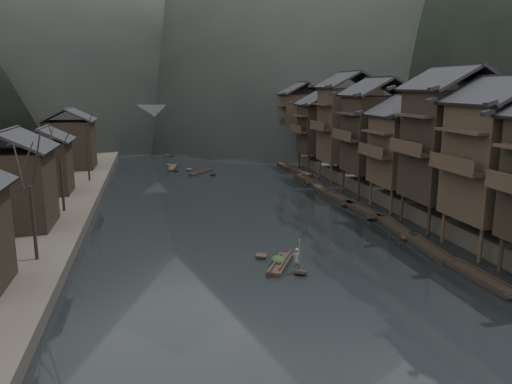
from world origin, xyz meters
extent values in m
plane|color=black|center=(0.00, 0.00, 0.00)|extent=(300.00, 300.00, 0.00)
cube|color=#2D2823|center=(35.00, 40.00, 0.90)|extent=(40.00, 200.00, 1.80)
cylinder|color=black|center=(14.20, -5.60, 1.30)|extent=(0.30, 0.30, 2.90)
cylinder|color=#2D2119|center=(14.20, -3.40, 1.30)|extent=(0.30, 0.30, 2.90)
cylinder|color=#2D2119|center=(14.20, 1.40, 1.30)|extent=(0.30, 0.30, 2.90)
cylinder|color=#2D2119|center=(16.95, 1.40, 1.30)|extent=(0.30, 0.30, 2.90)
cube|color=#2D2119|center=(17.30, -1.00, 6.96)|extent=(7.00, 6.00, 8.72)
cube|color=#2D2119|center=(13.30, -1.00, 6.52)|extent=(1.20, 5.70, 0.25)
cylinder|color=black|center=(14.20, 3.60, 1.30)|extent=(0.30, 0.30, 2.90)
cylinder|color=black|center=(14.20, 8.40, 1.30)|extent=(0.30, 0.30, 2.90)
cylinder|color=black|center=(16.95, 3.60, 1.30)|extent=(0.30, 0.30, 2.90)
cylinder|color=black|center=(16.95, 8.40, 1.30)|extent=(0.30, 0.30, 2.90)
cube|color=black|center=(17.30, 6.00, 7.44)|extent=(7.00, 6.00, 9.67)
cube|color=#2D2119|center=(13.30, 6.00, 6.95)|extent=(1.20, 5.70, 0.25)
cylinder|color=#2D2119|center=(14.20, 10.60, 1.30)|extent=(0.30, 0.30, 2.90)
cylinder|color=#2D2119|center=(14.20, 15.40, 1.30)|extent=(0.30, 0.30, 2.90)
cylinder|color=#2D2119|center=(16.95, 10.60, 1.30)|extent=(0.30, 0.30, 2.90)
cylinder|color=#2D2119|center=(16.95, 15.40, 1.30)|extent=(0.30, 0.30, 2.90)
cube|color=#2D2119|center=(17.30, 13.00, 6.12)|extent=(7.00, 6.00, 7.04)
cube|color=#2D2119|center=(13.30, 13.00, 5.77)|extent=(1.20, 5.70, 0.25)
cylinder|color=black|center=(14.20, 18.60, 1.30)|extent=(0.30, 0.30, 2.90)
cylinder|color=black|center=(14.20, 23.40, 1.30)|extent=(0.30, 0.30, 2.90)
cylinder|color=black|center=(16.95, 18.60, 1.30)|extent=(0.30, 0.30, 2.90)
cylinder|color=black|center=(16.95, 23.40, 1.30)|extent=(0.30, 0.30, 2.90)
cube|color=black|center=(17.30, 21.00, 7.07)|extent=(7.00, 6.00, 8.93)
cube|color=#2D2119|center=(13.30, 21.00, 6.62)|extent=(1.20, 5.70, 0.25)
cylinder|color=#2D2119|center=(14.20, 27.60, 1.30)|extent=(0.30, 0.30, 2.90)
cylinder|color=#2D2119|center=(14.20, 32.40, 1.30)|extent=(0.30, 0.30, 2.90)
cylinder|color=#2D2119|center=(16.95, 27.60, 1.30)|extent=(0.30, 0.30, 2.90)
cylinder|color=#2D2119|center=(16.95, 32.40, 1.30)|extent=(0.30, 0.30, 2.90)
cube|color=#2D2119|center=(17.30, 30.00, 7.52)|extent=(7.00, 6.00, 9.84)
cube|color=#2D2119|center=(13.30, 30.00, 7.03)|extent=(1.20, 5.70, 0.25)
cylinder|color=black|center=(14.20, 37.60, 1.30)|extent=(0.30, 0.30, 2.90)
cylinder|color=black|center=(14.20, 42.40, 1.30)|extent=(0.30, 0.30, 2.90)
cylinder|color=black|center=(16.95, 37.60, 1.30)|extent=(0.30, 0.30, 2.90)
cylinder|color=black|center=(16.95, 42.40, 1.30)|extent=(0.30, 0.30, 2.90)
cube|color=black|center=(17.30, 40.00, 6.20)|extent=(7.00, 6.00, 7.20)
cube|color=#2D2119|center=(13.30, 40.00, 5.84)|extent=(1.20, 5.70, 0.25)
cylinder|color=#2D2119|center=(14.20, 49.60, 1.30)|extent=(0.30, 0.30, 2.90)
cylinder|color=#2D2119|center=(14.20, 54.40, 1.30)|extent=(0.30, 0.30, 2.90)
cylinder|color=#2D2119|center=(16.95, 49.60, 1.30)|extent=(0.30, 0.30, 2.90)
cylinder|color=#2D2119|center=(16.95, 54.40, 1.30)|extent=(0.30, 0.30, 2.90)
cube|color=#2D2119|center=(17.30, 52.00, 6.91)|extent=(7.00, 6.00, 8.62)
cube|color=#2D2119|center=(13.30, 52.00, 6.48)|extent=(1.20, 5.70, 0.25)
cube|color=black|center=(-20.50, 10.00, 4.45)|extent=(6.00, 6.00, 6.50)
cube|color=black|center=(-20.50, 24.00, 4.10)|extent=(5.00, 5.00, 5.80)
cube|color=black|center=(-20.50, 42.00, 4.60)|extent=(6.50, 6.50, 6.80)
cylinder|color=black|center=(-17.00, 1.13, 3.79)|extent=(0.24, 0.24, 5.18)
cylinder|color=black|center=(-17.00, 15.26, 3.66)|extent=(0.24, 0.24, 4.93)
cylinder|color=black|center=(-17.00, 31.14, 3.64)|extent=(0.24, 0.24, 4.88)
cube|color=black|center=(12.01, -6.40, 0.15)|extent=(1.27, 6.54, 0.30)
cube|color=black|center=(12.01, -6.40, 0.33)|extent=(1.32, 6.41, 0.10)
cube|color=black|center=(12.09, -3.27, 0.29)|extent=(0.96, 0.83, 0.34)
cube|color=black|center=(11.93, -9.52, 0.29)|extent=(0.96, 0.83, 0.34)
cube|color=black|center=(11.90, -0.31, 0.15)|extent=(1.63, 6.35, 0.30)
cube|color=black|center=(11.90, -0.31, 0.33)|extent=(1.67, 6.23, 0.10)
cube|color=black|center=(11.65, 2.69, 0.29)|extent=(1.00, 0.85, 0.33)
cube|color=black|center=(12.16, -3.31, 0.29)|extent=(1.00, 0.85, 0.33)
cube|color=black|center=(12.30, 6.80, 0.15)|extent=(1.81, 7.10, 0.30)
cube|color=black|center=(12.30, 6.80, 0.33)|extent=(1.85, 6.97, 0.10)
cube|color=black|center=(11.96, 10.16, 0.29)|extent=(1.02, 0.95, 0.35)
cube|color=black|center=(12.65, 3.44, 0.29)|extent=(1.02, 0.95, 0.35)
cube|color=black|center=(11.91, 12.86, 0.15)|extent=(1.74, 7.53, 0.30)
cube|color=black|center=(11.91, 12.86, 0.33)|extent=(1.78, 7.39, 0.10)
cube|color=black|center=(12.22, 16.43, 0.29)|extent=(1.01, 0.99, 0.36)
cube|color=black|center=(11.61, 9.29, 0.29)|extent=(1.01, 0.99, 0.36)
cube|color=black|center=(11.57, 18.11, 0.15)|extent=(1.82, 6.52, 0.30)
cube|color=black|center=(11.57, 18.11, 0.33)|extent=(1.86, 6.39, 0.10)
cube|color=black|center=(11.92, 21.18, 0.29)|extent=(1.02, 0.89, 0.34)
cube|color=black|center=(11.22, 15.04, 0.29)|extent=(1.02, 0.89, 0.34)
cube|color=black|center=(11.38, 24.54, 0.15)|extent=(1.65, 5.90, 0.30)
cube|color=black|center=(11.38, 24.54, 0.33)|extent=(1.69, 5.79, 0.10)
cube|color=black|center=(11.11, 27.32, 0.29)|extent=(1.00, 0.81, 0.32)
cube|color=black|center=(11.65, 21.76, 0.29)|extent=(1.00, 0.81, 0.32)
cube|color=black|center=(11.52, 30.15, 0.15)|extent=(1.77, 6.41, 0.30)
cube|color=black|center=(11.52, 30.15, 0.33)|extent=(1.81, 6.29, 0.10)
cube|color=black|center=(11.84, 33.17, 0.29)|extent=(1.01, 0.88, 0.33)
cube|color=black|center=(11.19, 27.13, 0.29)|extent=(1.01, 0.88, 0.33)
cube|color=black|center=(12.34, 36.13, 0.15)|extent=(2.02, 7.27, 0.30)
cube|color=black|center=(12.34, 36.13, 0.33)|extent=(2.05, 7.13, 0.10)
cube|color=black|center=(12.79, 39.55, 0.29)|extent=(1.04, 0.99, 0.36)
cube|color=black|center=(11.90, 32.71, 0.29)|extent=(1.04, 0.99, 0.36)
cube|color=black|center=(11.75, 42.12, 0.15)|extent=(1.18, 5.84, 0.30)
cube|color=black|center=(11.75, 42.12, 0.33)|extent=(1.24, 5.72, 0.10)
cube|color=black|center=(11.79, 44.91, 0.29)|extent=(0.95, 0.73, 0.32)
cube|color=black|center=(11.71, 39.33, 0.29)|extent=(0.95, 0.73, 0.32)
cube|color=black|center=(12.20, 47.97, 0.15)|extent=(1.81, 6.02, 0.30)
cube|color=black|center=(12.20, 47.97, 0.33)|extent=(1.85, 5.91, 0.10)
cube|color=black|center=(11.86, 50.80, 0.29)|extent=(1.02, 0.84, 0.32)
cube|color=black|center=(12.54, 45.15, 0.29)|extent=(1.02, 0.84, 0.32)
cube|color=black|center=(12.72, 54.15, 0.15)|extent=(1.25, 6.63, 0.30)
cube|color=black|center=(12.72, 54.15, 0.33)|extent=(1.31, 6.50, 0.10)
cube|color=black|center=(12.79, 57.32, 0.29)|extent=(0.95, 0.83, 0.34)
cube|color=black|center=(12.64, 50.98, 0.29)|extent=(0.95, 0.83, 0.34)
cube|color=black|center=(-2.00, 39.32, 0.15)|extent=(3.98, 5.23, 0.30)
cube|color=black|center=(-2.00, 39.32, 0.33)|extent=(3.96, 5.17, 0.10)
cube|color=black|center=(-3.52, 41.57, 0.29)|extent=(1.10, 1.06, 0.32)
cube|color=black|center=(-0.49, 37.08, 0.29)|extent=(1.10, 1.06, 0.32)
cube|color=black|center=(-5.94, 44.03, 0.15)|extent=(1.75, 5.42, 0.30)
cube|color=black|center=(-5.94, 44.03, 0.33)|extent=(1.79, 5.32, 0.10)
cube|color=black|center=(-6.31, 46.57, 0.29)|extent=(0.94, 0.78, 0.31)
cube|color=black|center=(-5.58, 41.50, 0.29)|extent=(0.94, 0.78, 0.31)
cube|color=black|center=(-5.82, 60.50, 0.15)|extent=(1.93, 5.42, 0.30)
cube|color=black|center=(-5.82, 60.50, 0.33)|extent=(1.96, 5.33, 0.10)
cube|color=black|center=(-6.27, 63.02, 0.29)|extent=(0.95, 0.80, 0.31)
cube|color=black|center=(-5.36, 57.99, 0.29)|extent=(0.95, 0.80, 0.31)
cube|color=black|center=(1.51, 72.59, 0.15)|extent=(1.77, 4.77, 0.30)
cube|color=black|center=(1.51, 72.59, 0.33)|extent=(1.80, 4.69, 0.10)
cube|color=black|center=(1.14, 74.80, 0.29)|extent=(0.94, 0.72, 0.29)
cube|color=black|center=(1.89, 70.38, 0.29)|extent=(0.94, 0.72, 0.29)
cube|color=#4C4C4F|center=(0.00, 72.00, 7.20)|extent=(40.00, 6.00, 1.60)
cube|color=#4C4C4F|center=(0.00, 69.30, 8.50)|extent=(40.00, 0.50, 1.00)
cube|color=#4C4C4F|center=(0.00, 74.70, 8.50)|extent=(40.00, 0.50, 1.00)
cube|color=#4C4C4F|center=(-14.00, 72.00, 3.20)|extent=(3.20, 6.00, 6.40)
cube|color=#4C4C4F|center=(-4.50, 72.00, 3.20)|extent=(3.20, 6.00, 6.40)
cube|color=#4C4C4F|center=(4.50, 72.00, 3.20)|extent=(3.20, 6.00, 6.40)
cube|color=#4C4C4F|center=(14.00, 72.00, 3.20)|extent=(3.20, 6.00, 6.40)
cube|color=black|center=(-0.33, -1.26, 0.15)|extent=(2.86, 4.37, 0.30)
cube|color=black|center=(-0.33, -1.26, 0.33)|extent=(2.86, 4.31, 0.10)
cube|color=black|center=(-1.29, 0.63, 0.29)|extent=(0.98, 0.87, 0.29)
cube|color=black|center=(0.63, -3.15, 0.29)|extent=(0.98, 0.87, 0.29)
ellipsoid|color=black|center=(-0.43, -1.06, 0.75)|extent=(1.06, 1.38, 0.63)
imported|color=#4E4E50|center=(0.43, -2.76, 1.25)|extent=(0.67, 0.52, 1.62)
cylinder|color=#8C7A51|center=(0.63, -2.76, 3.63)|extent=(0.88, 2.61, 3.15)
camera|label=1|loc=(-9.01, -34.05, 12.66)|focal=35.00mm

